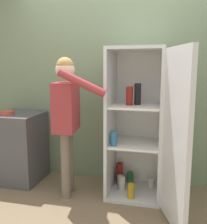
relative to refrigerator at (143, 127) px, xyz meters
The scene contains 6 objects.
ground_plane 1.08m from the refrigerator, 127.56° to the right, with size 12.00×12.00×0.00m, color #7A664C.
wall_back 0.75m from the refrigerator, 132.78° to the left, with size 7.00×0.06×2.55m.
refrigerator is the anchor object (origin of this frame).
person 0.88m from the refrigerator, behind, with size 0.66×0.55×1.61m.
counter 1.69m from the refrigerator, behind, with size 0.61×0.59×0.90m.
bowl 1.71m from the refrigerator, behind, with size 0.18×0.18×0.05m.
Camera 1 is at (0.66, -2.35, 1.50)m, focal length 42.00 mm.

